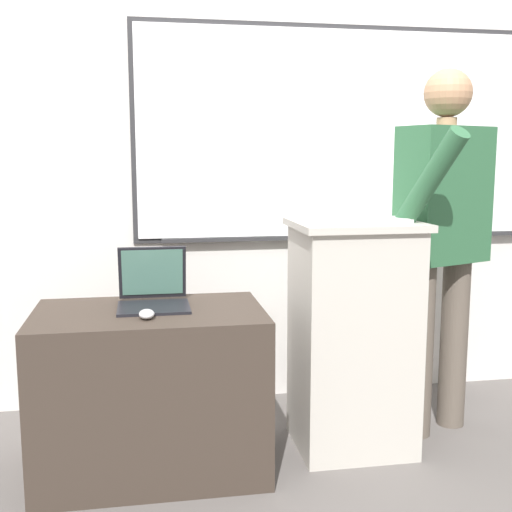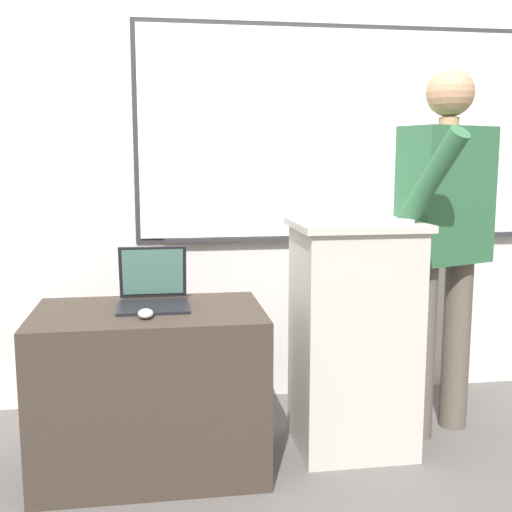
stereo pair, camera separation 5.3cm
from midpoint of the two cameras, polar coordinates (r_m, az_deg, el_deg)
The scene contains 7 objects.
back_wall at distance 3.44m, azimuth 1.68°, elevation 10.36°, with size 6.40×0.17×2.78m.
lectern_podium at distance 2.90m, azimuth 9.15°, elevation -7.02°, with size 0.54×0.48×1.02m.
side_desk at distance 2.76m, azimuth -8.80°, elevation -11.66°, with size 0.93×0.59×0.68m.
person_presenter at distance 3.06m, azimuth 16.91°, elevation 2.40°, with size 0.59×0.65×1.69m.
laptop at distance 2.74m, azimuth -8.59°, elevation -2.83°, with size 0.29×0.30×0.24m.
wireless_keyboard at distance 2.75m, azimuth 10.12°, elevation 3.14°, with size 0.39×0.13×0.02m.
computer_mouse_by_laptop at distance 2.53m, azimuth -9.19°, elevation -5.07°, with size 0.06×0.10×0.03m.
Camera 2 is at (-0.58, -2.12, 1.30)m, focal length 45.00 mm.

